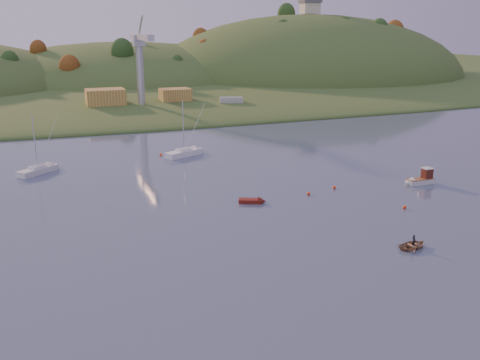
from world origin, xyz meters
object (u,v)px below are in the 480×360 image
object	(u,v)px
fishing_boat	(418,180)
sailboat_near	(38,170)
red_tender	(256,201)
sailboat_far	(184,152)
canoe	(413,245)

from	to	relation	value
fishing_boat	sailboat_near	bearing A→B (deg)	-28.07
sailboat_near	red_tender	xyz separation A→B (m)	(29.87, -28.26, -0.41)
sailboat_far	red_tender	bearing A→B (deg)	-110.30
fishing_boat	red_tender	size ratio (longest dim) A/B	1.30
red_tender	sailboat_near	bearing A→B (deg)	160.03
sailboat_far	fishing_boat	bearing A→B (deg)	-71.00
fishing_boat	sailboat_near	size ratio (longest dim) A/B	0.53
canoe	red_tender	world-z (taller)	red_tender
fishing_boat	canoe	distance (m)	27.62
sailboat_near	canoe	size ratio (longest dim) A/B	2.80
canoe	red_tender	bearing A→B (deg)	17.27
canoe	fishing_boat	bearing A→B (deg)	-48.91
fishing_boat	sailboat_far	xyz separation A→B (m)	(-30.99, 32.46, -0.04)
fishing_boat	red_tender	bearing A→B (deg)	-2.64
sailboat_near	sailboat_far	bearing A→B (deg)	-32.91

